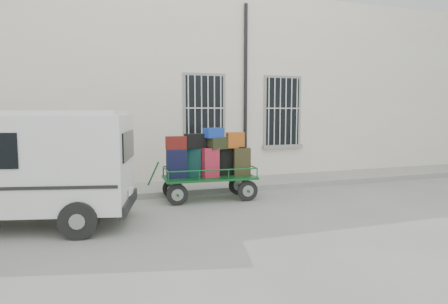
% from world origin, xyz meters
% --- Properties ---
extents(ground, '(80.00, 80.00, 0.00)m').
position_xyz_m(ground, '(0.00, 0.00, 0.00)').
color(ground, slate).
rests_on(ground, ground).
extents(building, '(24.00, 5.15, 6.00)m').
position_xyz_m(building, '(0.00, 5.50, 3.00)').
color(building, beige).
rests_on(building, ground).
extents(sidewalk, '(24.00, 1.70, 0.15)m').
position_xyz_m(sidewalk, '(0.00, 2.20, 0.07)').
color(sidewalk, gray).
rests_on(sidewalk, ground).
extents(luggage_cart, '(2.77, 1.22, 1.85)m').
position_xyz_m(luggage_cart, '(-0.98, 0.77, 0.97)').
color(luggage_cart, black).
rests_on(luggage_cart, ground).
extents(van, '(4.87, 2.95, 2.30)m').
position_xyz_m(van, '(-5.30, -0.22, 1.32)').
color(van, white).
rests_on(van, ground).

